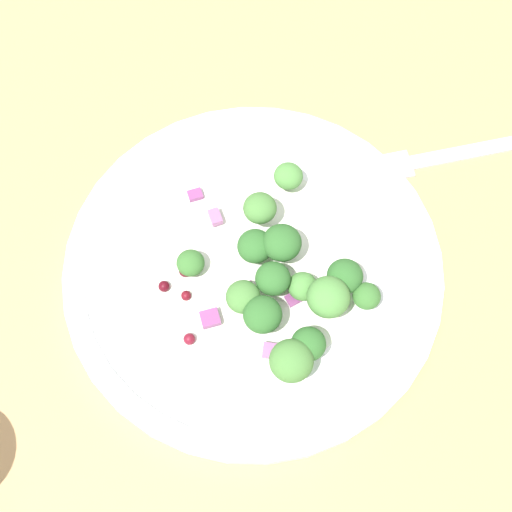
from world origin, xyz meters
TOP-DOWN VIEW (x-y plane):
  - ground_plane at (0.00, 0.00)cm, footprint 180.00×180.00cm
  - plate at (-2.52, -0.26)cm, footprint 27.97×27.97cm
  - dressing_pool at (-2.52, -0.26)cm, footprint 16.22×16.22cm
  - broccoli_floret_0 at (-9.70, -4.43)cm, footprint 1.99×1.99cm
  - broccoli_floret_1 at (-10.18, 2.74)cm, footprint 2.98×2.98cm
  - broccoli_floret_2 at (-8.33, -1.99)cm, footprint 3.00×3.00cm
  - broccoli_floret_3 at (-9.92, 1.03)cm, footprint 2.40×2.40cm
  - broccoli_floret_4 at (-7.71, -4.10)cm, footprint 2.56×2.56cm
  - broccoli_floret_5 at (-6.45, 2.23)cm, footprint 2.70×2.70cm
  - broccoli_floret_6 at (-3.13, -2.10)cm, footprint 2.83×2.83cm
  - broccoli_floret_7 at (-4.54, 2.44)cm, footprint 2.43×2.43cm
  - broccoli_floret_8 at (-0.20, 3.71)cm, footprint 2.03×2.03cm
  - broccoli_floret_9 at (-4.78, 0.32)cm, footprint 2.50×2.50cm
  - broccoli_floret_10 at (-6.33, -1.47)cm, footprint 2.12×2.12cm
  - broccoli_floret_11 at (-2.02, -0.58)cm, footprint 2.58×2.58cm
  - broccoli_floret_12 at (1.08, -6.14)cm, footprint 2.20×2.20cm
  - broccoli_floret_13 at (-0.46, -2.58)cm, footprint 2.45×2.45cm
  - cranberry_0 at (-1.51, 5.29)cm, footprint 0.74×0.74cm
  - cranberry_1 at (-0.41, 6.14)cm, footprint 0.83×0.83cm
  - cranberry_2 at (-4.30, 7.00)cm, footprint 0.83×0.83cm
  - cranberry_3 at (-0.20, 4.25)cm, footprint 0.96×0.96cm
  - onion_bit_0 at (-6.40, -0.62)cm, footprint 1.05×1.10cm
  - onion_bit_1 at (-3.76, 1.45)cm, footprint 0.91×1.10cm
  - onion_bit_2 at (2.08, -0.17)cm, footprint 1.41×1.15cm
  - onion_bit_3 at (-8.52, 3.02)cm, footprint 1.63×1.62cm
  - onion_bit_4 at (4.68, 0.07)cm, footprint 1.18×1.32cm
  - onion_bit_5 at (-4.01, 4.98)cm, footprint 1.61×1.67cm
  - fork at (-4.82, -19.73)cm, footprint 9.61×17.57cm

SIDE VIEW (x-z plane):
  - ground_plane at x=0.00cm, z-range -2.00..0.00cm
  - fork at x=-4.82cm, z-range 0.00..0.50cm
  - plate at x=-2.52cm, z-range 0.01..1.71cm
  - dressing_pool at x=-2.52cm, z-range 1.20..1.40cm
  - onion_bit_1 at x=-3.76cm, z-range 1.25..1.59cm
  - onion_bit_0 at x=-6.40cm, z-range 1.22..1.67cm
  - onion_bit_4 at x=4.68cm, z-range 1.32..1.83cm
  - cranberry_0 at x=-1.51cm, z-range 1.22..1.96cm
  - cranberry_1 at x=-0.41cm, z-range 1.30..2.12cm
  - cranberry_2 at x=-4.30cm, z-range 1.34..2.17cm
  - onion_bit_3 at x=-8.52cm, z-range 1.55..2.10cm
  - cranberry_3 at x=-0.20cm, z-range 1.36..2.32cm
  - onion_bit_5 at x=-4.01cm, z-range 1.58..2.11cm
  - onion_bit_2 at x=2.08cm, z-range 1.69..2.25cm
  - broccoli_floret_8 at x=-0.20cm, z-range 1.42..3.47cm
  - broccoli_floret_10 at x=-6.33cm, z-range 1.44..3.58cm
  - broccoli_floret_12 at x=1.08cm, z-range 1.70..3.93cm
  - broccoli_floret_0 at x=-9.70cm, z-range 1.82..3.84cm
  - broccoli_floret_11 at x=-2.02cm, z-range 1.74..4.35cm
  - broccoli_floret_7 at x=-4.54cm, z-range 1.84..4.29cm
  - broccoli_floret_3 at x=-9.92cm, z-range 1.91..4.34cm
  - broccoli_floret_4 at x=-7.71cm, z-range 1.83..4.43cm
  - broccoli_floret_9 at x=-4.78cm, z-range 1.93..4.46cm
  - broccoli_floret_5 at x=-6.45cm, z-range 1.98..4.71cm
  - broccoli_floret_13 at x=-0.46cm, z-range 2.23..4.71cm
  - broccoli_floret_1 at x=-10.18cm, z-range 1.97..4.98cm
  - broccoli_floret_6 at x=-3.13cm, z-range 2.08..4.94cm
  - broccoli_floret_2 at x=-8.33cm, z-range 2.23..5.26cm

